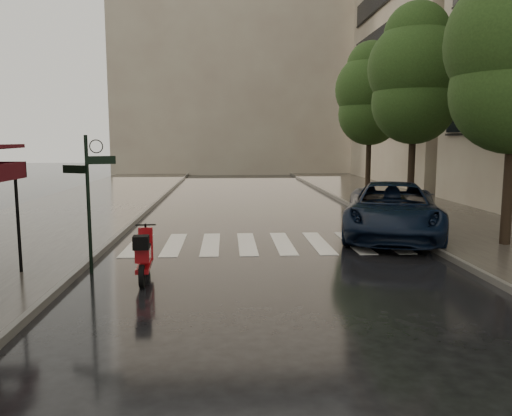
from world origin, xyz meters
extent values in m
plane|color=black|center=(0.00, 0.00, 0.00)|extent=(120.00, 120.00, 0.00)
cube|color=#38332D|center=(-4.50, 12.00, 0.06)|extent=(6.00, 60.00, 0.12)
cube|color=#38332D|center=(10.25, 12.00, 0.06)|extent=(5.50, 60.00, 0.12)
cube|color=#595651|center=(-1.45, 12.00, 0.07)|extent=(0.12, 60.00, 0.16)
cube|color=#595651|center=(7.45, 12.00, 0.07)|extent=(0.12, 60.00, 0.16)
cube|color=silver|center=(-0.70, 6.00, 0.01)|extent=(0.50, 3.20, 0.01)
cube|color=silver|center=(0.35, 6.00, 0.01)|extent=(0.50, 3.20, 0.01)
cube|color=silver|center=(1.40, 6.00, 0.01)|extent=(0.50, 3.20, 0.01)
cube|color=silver|center=(2.45, 6.00, 0.01)|extent=(0.50, 3.20, 0.01)
cube|color=silver|center=(3.50, 6.00, 0.01)|extent=(0.50, 3.20, 0.01)
cube|color=silver|center=(4.55, 6.00, 0.01)|extent=(0.50, 3.20, 0.01)
cube|color=silver|center=(5.60, 6.00, 0.01)|extent=(0.50, 3.20, 0.01)
cube|color=silver|center=(6.65, 6.00, 0.01)|extent=(0.50, 3.20, 0.01)
cylinder|color=black|center=(-2.65, 2.75, 1.29)|extent=(0.07, 0.07, 2.35)
cylinder|color=black|center=(-1.20, 3.00, 1.55)|extent=(0.08, 0.08, 3.10)
cube|color=black|center=(-0.90, 3.00, 2.55)|extent=(0.62, 0.26, 0.18)
cube|color=black|center=(-1.48, 3.00, 2.35)|extent=(0.56, 0.29, 0.18)
cube|color=gray|center=(16.50, 26.00, 9.25)|extent=(8.00, 16.00, 18.50)
cube|color=gray|center=(3.00, 38.00, 10.00)|extent=(22.00, 6.00, 20.00)
cylinder|color=black|center=(9.60, 5.00, 2.25)|extent=(0.28, 0.28, 4.26)
cylinder|color=black|center=(9.50, 12.00, 2.36)|extent=(0.28, 0.28, 4.48)
sphere|color=#1E3613|center=(9.50, 12.00, 4.52)|extent=(3.40, 3.40, 3.40)
sphere|color=#1E3613|center=(9.50, 12.00, 5.88)|extent=(3.80, 3.80, 3.80)
sphere|color=#1E3613|center=(9.50, 12.00, 7.16)|extent=(2.60, 2.60, 2.60)
cylinder|color=black|center=(9.70, 19.00, 2.30)|extent=(0.28, 0.28, 4.37)
sphere|color=#1E3613|center=(9.70, 19.00, 4.41)|extent=(3.40, 3.40, 3.40)
sphere|color=#1E3613|center=(9.70, 19.00, 5.74)|extent=(3.80, 3.80, 3.80)
sphere|color=#1E3613|center=(9.70, 19.00, 6.98)|extent=(2.60, 2.60, 2.60)
cylinder|color=black|center=(0.13, 1.79, 0.24)|extent=(0.13, 0.48, 0.47)
cylinder|color=black|center=(0.05, 3.02, 0.24)|extent=(0.13, 0.48, 0.47)
cube|color=maroon|center=(0.09, 2.43, 0.31)|extent=(0.36, 1.29, 0.10)
cube|color=maroon|center=(0.11, 2.18, 0.61)|extent=(0.33, 0.56, 0.27)
cube|color=maroon|center=(0.06, 2.87, 0.69)|extent=(0.32, 0.14, 0.74)
cylinder|color=black|center=(0.05, 2.97, 1.10)|extent=(0.45, 0.07, 0.04)
cube|color=black|center=(0.13, 1.82, 0.93)|extent=(0.33, 0.32, 0.27)
imported|color=black|center=(7.00, 6.84, 0.84)|extent=(4.45, 6.61, 1.68)
camera|label=1|loc=(1.87, -8.20, 2.98)|focal=35.00mm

